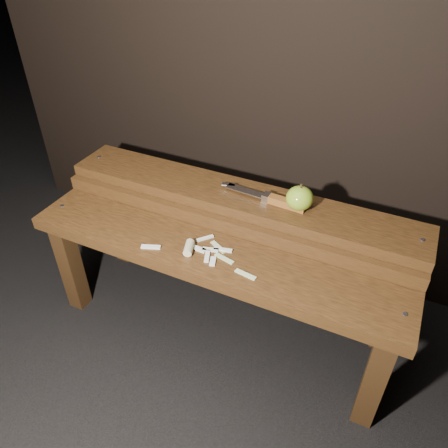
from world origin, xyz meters
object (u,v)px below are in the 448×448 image
at_px(apple, 300,198).
at_px(knife, 276,200).
at_px(bench_front_tier, 207,271).
at_px(bench_rear_tier, 238,215).

height_order(apple, knife, apple).
bearing_deg(bench_front_tier, apple, 49.09).
bearing_deg(apple, bench_rear_tier, -178.76).
xyz_separation_m(bench_rear_tier, apple, (0.20, 0.00, 0.12)).
xyz_separation_m(bench_front_tier, apple, (0.20, 0.23, 0.18)).
bearing_deg(bench_rear_tier, knife, 0.59).
relative_size(bench_front_tier, bench_rear_tier, 1.00).
bearing_deg(knife, apple, 2.36).
distance_m(bench_front_tier, apple, 0.36).
height_order(bench_rear_tier, apple, apple).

